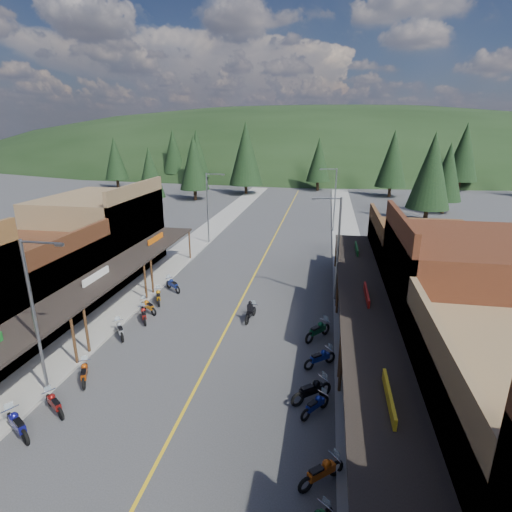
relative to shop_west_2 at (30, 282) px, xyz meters
The scene contains 40 objects.
ground 14.09m from the shop_west_2, ahead, with size 220.00×220.00×0.00m, color #38383A.
centerline 23.03m from the shop_west_2, 53.07° to the left, with size 0.15×90.00×0.01m, color gold.
sidewalk_west 19.14m from the shop_west_2, 74.56° to the left, with size 3.40×94.00×0.15m, color gray.
sidewalk_east 29.07m from the shop_west_2, 39.18° to the left, with size 3.40×94.00×0.15m, color gray.
shop_west_2 is the anchor object (origin of this frame).
shop_west_3 9.65m from the shop_west_2, 90.18° to the left, with size 10.90×10.20×8.20m.
shop_east_2 27.55m from the shop_west_2, ahead, with size 10.90×9.00×8.20m.
shop_east_3 29.13m from the shop_west_2, 19.24° to the left, with size 10.90×10.20×6.20m.
streetlight_0 10.45m from the shop_west_2, 48.55° to the right, with size 2.16×0.18×8.00m.
streetlight_1 21.50m from the shop_west_2, 71.48° to the left, with size 2.16×0.18×8.00m.
streetlight_2 21.73m from the shop_west_2, 16.92° to the left, with size 2.16×0.18×8.00m.
streetlight_3 35.12m from the shop_west_2, 53.81° to the left, with size 2.16×0.18×8.00m.
ridge_hill 134.03m from the shop_west_2, 84.11° to the left, with size 310.00×140.00×60.00m, color black.
pine_0 65.88m from the shop_west_2, 113.52° to the left, with size 5.04×5.04×11.00m.
pine_1 69.22m from the shop_west_2, 98.53° to the left, with size 5.88×5.88×12.50m.
pine_2 56.69m from the shop_west_2, 86.19° to the left, with size 6.72×6.72×14.00m.
pine_3 66.82m from the shop_west_2, 74.57° to the left, with size 5.04×5.04×11.00m.
pine_4 66.55m from the shop_west_2, 61.42° to the left, with size 5.88×5.88×12.50m.
pine_5 85.16m from the shop_west_2, 55.81° to the left, with size 6.72×6.72×14.00m.
pine_7 76.65m from the shop_west_2, 103.80° to the left, with size 5.88×5.88×12.50m.
pine_8 39.33m from the shop_west_2, 102.15° to the left, with size 4.48×4.48×10.00m.
pine_9 57.58m from the shop_west_2, 48.91° to the left, with size 4.93×4.93×10.80m.
pine_10 48.67m from the shop_west_2, 95.02° to the left, with size 5.38×5.38×11.60m.
pine_11 49.79m from the shop_west_2, 47.08° to the left, with size 5.82×5.82×12.40m.
bike_west_4 12.92m from the shop_west_2, 55.07° to the right, with size 0.74×2.21×1.26m, color navy, non-canonical shape.
bike_west_5 12.07m from the shop_west_2, 48.32° to the right, with size 0.64×1.91×1.09m, color maroon, non-canonical shape.
bike_west_6 10.38m from the shop_west_2, 39.24° to the right, with size 0.65×1.96×1.12m, color #A53F0B, non-canonical shape.
bike_west_7 7.86m from the shop_west_2, 13.63° to the right, with size 0.66×1.98×1.13m, color gray, non-canonical shape.
bike_west_8 8.19m from the shop_west_2, ahead, with size 0.64×1.92×1.09m, color maroon, non-canonical shape.
bike_west_9 8.12m from the shop_west_2, 13.42° to the left, with size 0.65×1.94×1.11m, color #CA6F0E, non-canonical shape.
bike_west_10 8.69m from the shop_west_2, 24.93° to the left, with size 0.67×2.00×1.14m, color #AF720C, non-canonical shape.
bike_west_11 10.09m from the shop_west_2, 37.23° to the left, with size 0.68×2.05×1.17m, color navy, non-canonical shape.
bike_east_4 22.91m from the shop_west_2, 27.88° to the right, with size 0.68×2.05×1.17m, color #C64E0E, non-canonical shape.
bike_east_5 21.07m from the shop_west_2, 19.13° to the right, with size 0.63×1.88×1.07m, color navy, non-canonical shape.
bike_east_6 20.58m from the shop_west_2, 16.90° to the right, with size 0.76×2.27×1.30m, color black, non-canonical shape.
bike_east_7 20.24m from the shop_west_2, ahead, with size 0.68×2.05×1.17m, color navy, non-canonical shape.
bike_east_8 19.81m from the shop_west_2, ahead, with size 0.76×2.29×1.31m, color #0E4625, non-canonical shape.
rider_on_bike 15.34m from the shop_west_2, ahead, with size 0.97×2.08×1.53m.
pedestrian_east_a 22.95m from the shop_west_2, 20.61° to the right, with size 0.63×0.41×1.73m, color black.
pedestrian_east_b 23.93m from the shop_west_2, 22.34° to the left, with size 0.80×0.46×1.65m, color brown.
Camera 1 is at (6.08, -20.81, 12.62)m, focal length 28.00 mm.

